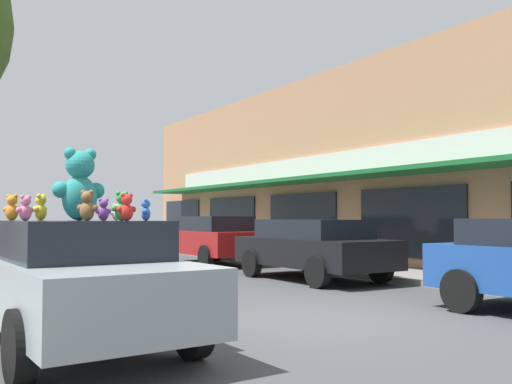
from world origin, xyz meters
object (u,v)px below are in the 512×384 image
at_px(teddy_bear_purple, 103,210).
at_px(parked_car_far_center, 313,247).
at_px(teddy_bear_brown, 87,206).
at_px(teddy_bear_cream, 116,212).
at_px(teddy_bear_blue, 146,210).
at_px(teddy_bear_green, 122,206).
at_px(parked_car_far_right, 211,238).
at_px(teddy_bear_yellow, 41,208).
at_px(teddy_bear_red, 127,208).
at_px(teddy_bear_giant, 80,186).
at_px(teddy_bear_orange, 12,208).
at_px(plush_art_car, 72,277).
at_px(teddy_bear_pink, 25,208).

height_order(teddy_bear_purple, parked_car_far_center, teddy_bear_purple).
distance_m(teddy_bear_brown, teddy_bear_cream, 1.20).
bearing_deg(teddy_bear_blue, teddy_bear_green, -94.93).
bearing_deg(parked_car_far_right, teddy_bear_green, -122.01).
bearing_deg(teddy_bear_brown, teddy_bear_yellow, -33.27).
bearing_deg(teddy_bear_yellow, teddy_bear_red, 64.90).
relative_size(teddy_bear_giant, teddy_bear_purple, 3.41).
distance_m(teddy_bear_orange, teddy_bear_cream, 1.30).
height_order(teddy_bear_red, parked_car_far_center, teddy_bear_red).
bearing_deg(teddy_bear_brown, teddy_bear_giant, -53.85).
height_order(teddy_bear_yellow, teddy_bear_purple, teddy_bear_yellow).
xyz_separation_m(teddy_bear_giant, teddy_bear_purple, (0.14, -0.53, -0.31)).
relative_size(teddy_bear_yellow, teddy_bear_blue, 1.37).
bearing_deg(parked_car_far_right, teddy_bear_yellow, -128.32).
xyz_separation_m(teddy_bear_yellow, teddy_bear_purple, (0.51, -1.02, -0.04)).
xyz_separation_m(teddy_bear_orange, parked_car_far_right, (7.49, 9.01, -0.80)).
height_order(teddy_bear_cream, parked_car_far_right, teddy_bear_cream).
relative_size(teddy_bear_green, teddy_bear_cream, 1.51).
distance_m(plush_art_car, teddy_bear_pink, 1.09).
bearing_deg(teddy_bear_giant, teddy_bear_red, 94.60).
bearing_deg(parked_car_far_right, parked_car_far_center, -90.00).
relative_size(teddy_bear_green, parked_car_far_right, 0.08).
bearing_deg(teddy_bear_red, teddy_bear_cream, -105.90).
bearing_deg(teddy_bear_blue, teddy_bear_purple, -125.58).
distance_m(teddy_bear_red, teddy_bear_purple, 0.66).
relative_size(plush_art_car, parked_car_far_right, 1.14).
bearing_deg(teddy_bear_yellow, plush_art_car, 72.13).
height_order(teddy_bear_yellow, parked_car_far_right, teddy_bear_yellow).
bearing_deg(teddy_bear_red, teddy_bear_pink, -42.69).
height_order(teddy_bear_brown, teddy_bear_red, teddy_bear_brown).
distance_m(teddy_bear_brown, teddy_bear_purple, 0.30).
height_order(teddy_bear_purple, parked_car_far_right, teddy_bear_purple).
relative_size(plush_art_car, teddy_bear_blue, 19.13).
relative_size(teddy_bear_giant, teddy_bear_orange, 2.72).
xyz_separation_m(teddy_bear_orange, teddy_bear_cream, (1.27, -0.24, -0.05)).
height_order(teddy_bear_orange, teddy_bear_brown, teddy_bear_brown).
relative_size(teddy_bear_giant, parked_car_far_center, 0.20).
bearing_deg(plush_art_car, teddy_bear_brown, -92.13).
relative_size(teddy_bear_giant, teddy_bear_brown, 2.57).
relative_size(teddy_bear_pink, parked_car_far_right, 0.07).
height_order(teddy_bear_red, teddy_bear_pink, teddy_bear_red).
bearing_deg(teddy_bear_brown, teddy_bear_cream, -79.73).
height_order(teddy_bear_orange, teddy_bear_blue, teddy_bear_orange).
distance_m(teddy_bear_brown, teddy_bear_pink, 0.68).
bearing_deg(plush_art_car, teddy_bear_giant, 33.69).
relative_size(teddy_bear_yellow, teddy_bear_red, 1.12).
distance_m(teddy_bear_cream, parked_car_far_center, 7.31).
relative_size(plush_art_car, teddy_bear_giant, 5.27).
distance_m(plush_art_car, teddy_bear_red, 1.43).
relative_size(plush_art_car, teddy_bear_green, 14.23).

